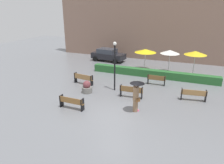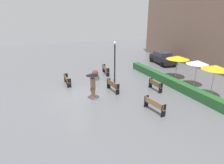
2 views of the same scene
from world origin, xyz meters
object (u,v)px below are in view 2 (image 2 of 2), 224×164
Objects in this scene: planter_pot at (95,75)px; patio_umbrella_yellow_far at (216,67)px; bench_back_row at (155,85)px; lamp_post at (115,58)px; patio_umbrella_yellow at (178,58)px; patio_umbrella_white at (197,62)px; bench_mid_center at (113,85)px; parked_car at (163,58)px; pedestrian_with_umbrella at (93,83)px; bench_near_left at (67,80)px; bench_far_left at (105,69)px; bench_far_right at (154,105)px.

patio_umbrella_yellow_far is (7.68, 7.09, 2.01)m from planter_pot.
bench_back_row is 4.31m from lamp_post.
patio_umbrella_yellow is 0.97× the size of patio_umbrella_white.
parked_car reaches higher than bench_mid_center.
bench_back_row is 5.57m from pedestrian_with_umbrella.
patio_umbrella_white is at bearing 65.58° from bench_near_left.
bench_near_left is 13.41m from parked_car.
lamp_post is at bearing 131.51° from pedestrian_with_umbrella.
bench_near_left is at bearing -133.91° from bench_mid_center.
patio_umbrella_white is at bearing 62.19° from lamp_post.
bench_far_left is 0.83× the size of patio_umbrella_yellow.
planter_pot is at bearing -141.29° from bench_back_row.
bench_near_left is 0.74× the size of patio_umbrella_white.
patio_umbrella_white reaches higher than bench_far_right.
parked_car is at bearing 120.59° from pedestrian_with_umbrella.
lamp_post is at bearing 71.17° from bench_near_left.
bench_back_row is 0.40× the size of lamp_post.
lamp_post is at bearing -117.81° from patio_umbrella_white.
pedestrian_with_umbrella is at bearing -136.95° from bench_far_right.
bench_mid_center is (4.79, -1.22, -0.00)m from bench_far_left.
patio_umbrella_white is at bearing 162.91° from patio_umbrella_yellow_far.
patio_umbrella_yellow reaches higher than bench_mid_center.
patio_umbrella_yellow is at bearing 116.67° from bench_back_row.
bench_near_left is (1.64, -4.49, -0.05)m from bench_far_left.
lamp_post reaches higher than parked_car.
bench_near_left is 1.80× the size of planter_pot.
bench_far_left reaches higher than bench_back_row.
pedestrian_with_umbrella is 4.88m from planter_pot.
pedestrian_with_umbrella is at bearing 16.83° from bench_near_left.
planter_pot is 9.61m from patio_umbrella_white.
bench_far_left is 1.22× the size of bench_back_row.
bench_near_left is at bearing -81.88° from planter_pot.
bench_far_left reaches higher than bench_mid_center.
lamp_post is 10.01m from parked_car.
bench_far_left is at bearing 175.12° from lamp_post.
patio_umbrella_yellow_far reaches higher than parked_car.
pedestrian_with_umbrella is (-0.29, -5.50, 0.83)m from bench_back_row.
pedestrian_with_umbrella is (4.08, 1.24, 0.86)m from bench_near_left.
patio_umbrella_white is (0.78, 9.49, 0.86)m from pedestrian_with_umbrella.
bench_far_right is at bearing -39.71° from parked_car.
lamp_post is (-6.06, -0.21, 1.91)m from bench_far_right.
parked_car is (-2.92, 13.09, 0.32)m from bench_near_left.
bench_back_row is 0.88× the size of bench_near_left.
bench_far_left is 9.15m from bench_far_right.
bench_back_row is at bearing -63.33° from patio_umbrella_yellow.
bench_back_row reaches higher than bench_far_right.
bench_far_left is 8.70m from parked_car.
bench_near_left is at bearing -69.88° from bench_far_left.
bench_far_left is at bearing 127.76° from planter_pot.
bench_mid_center is 1.78× the size of planter_pot.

